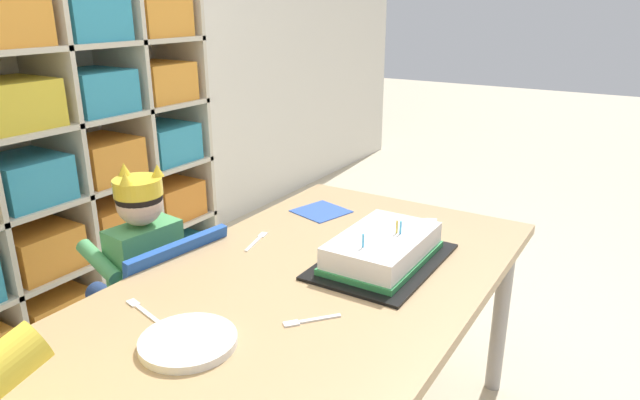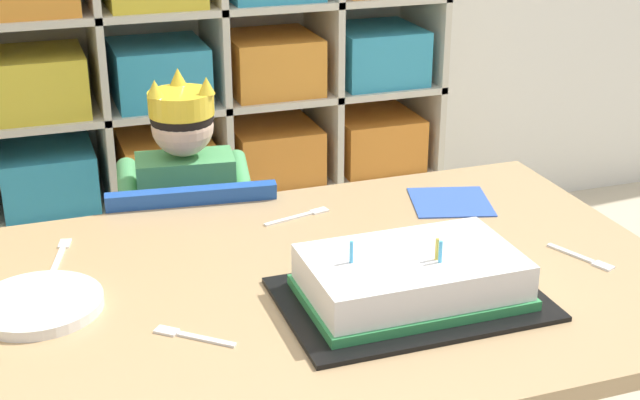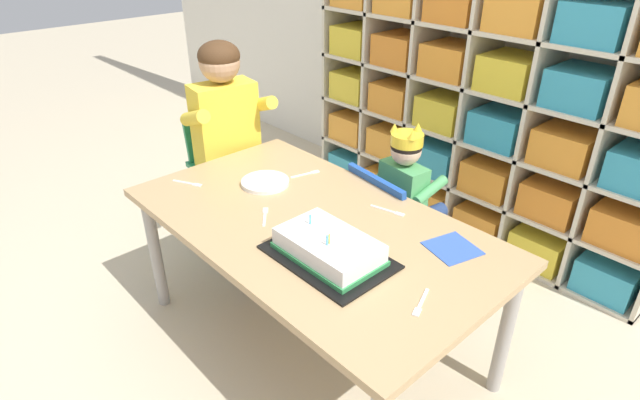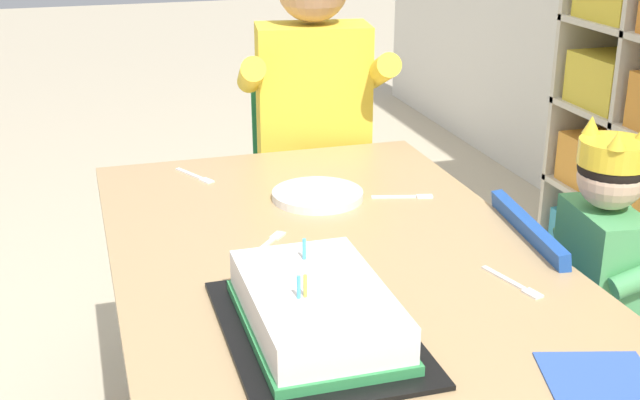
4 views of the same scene
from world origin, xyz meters
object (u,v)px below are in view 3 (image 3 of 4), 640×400
object	(u,v)px
classroom_chair_adult_side	(225,164)
fork_beside_plate_stack	(307,174)
birthday_cake_on_tray	(329,249)
fork_near_cake_tray	(389,211)
adult_helper_seated	(231,130)
fork_by_napkin	(265,215)
classroom_chair_blue	(390,222)
fork_near_child_seat	(189,183)
paper_plate_stack	(265,182)
fork_at_table_front_edge	(421,304)
child_with_crown	(409,189)
activity_table	(312,234)

from	to	relation	value
classroom_chair_adult_side	fork_beside_plate_stack	bearing A→B (deg)	-75.94
birthday_cake_on_tray	fork_near_cake_tray	bearing A→B (deg)	99.25
classroom_chair_adult_side	adult_helper_seated	bearing A→B (deg)	-90.00
birthday_cake_on_tray	fork_by_napkin	distance (m)	0.36
classroom_chair_blue	fork_near_child_seat	distance (m)	0.90
paper_plate_stack	fork_at_table_front_edge	size ratio (longest dim) A/B	1.58
classroom_chair_blue	fork_near_cake_tray	distance (m)	0.36
fork_at_table_front_edge	classroom_chair_blue	bearing A→B (deg)	24.05
child_with_crown	fork_beside_plate_stack	bearing A→B (deg)	57.54
paper_plate_stack	fork_beside_plate_stack	world-z (taller)	paper_plate_stack
activity_table	birthday_cake_on_tray	size ratio (longest dim) A/B	3.44
paper_plate_stack	fork_near_cake_tray	xyz separation A→B (m)	(0.50, 0.21, -0.01)
classroom_chair_blue	fork_at_table_front_edge	xyz separation A→B (m)	(0.59, -0.57, 0.22)
classroom_chair_adult_side	fork_beside_plate_stack	distance (m)	0.59
paper_plate_stack	fork_by_napkin	distance (m)	0.26
activity_table	classroom_chair_blue	world-z (taller)	classroom_chair_blue
adult_helper_seated	fork_beside_plate_stack	xyz separation A→B (m)	(0.46, 0.07, -0.09)
activity_table	classroom_chair_adult_side	bearing A→B (deg)	167.80
activity_table	classroom_chair_blue	size ratio (longest dim) A/B	2.25
classroom_chair_blue	fork_by_napkin	distance (m)	0.65
fork_near_cake_tray	child_with_crown	bearing A→B (deg)	-78.72
classroom_chair_blue	classroom_chair_adult_side	world-z (taller)	classroom_chair_adult_side
classroom_chair_blue	fork_at_table_front_edge	size ratio (longest dim) A/B	4.97
classroom_chair_adult_side	adult_helper_seated	size ratio (longest dim) A/B	0.66
activity_table	fork_at_table_front_edge	xyz separation A→B (m)	(0.56, -0.08, 0.06)
adult_helper_seated	fork_by_napkin	bearing A→B (deg)	-105.60
activity_table	fork_by_napkin	distance (m)	0.19
adult_helper_seated	fork_near_child_seat	size ratio (longest dim) A/B	8.48
birthday_cake_on_tray	fork_by_napkin	size ratio (longest dim) A/B	3.75
fork_by_napkin	fork_at_table_front_edge	xyz separation A→B (m)	(0.71, 0.03, 0.00)
classroom_chair_blue	fork_near_child_seat	xyz separation A→B (m)	(-0.55, -0.67, 0.22)
activity_table	child_with_crown	xyz separation A→B (m)	(-0.01, 0.60, -0.03)
birthday_cake_on_tray	paper_plate_stack	xyz separation A→B (m)	(-0.56, 0.17, -0.03)
activity_table	fork_near_child_seat	distance (m)	0.60
classroom_chair_blue	paper_plate_stack	world-z (taller)	classroom_chair_blue
child_with_crown	adult_helper_seated	bearing A→B (deg)	36.47
classroom_chair_adult_side	birthday_cake_on_tray	bearing A→B (deg)	-97.06
activity_table	paper_plate_stack	bearing A→B (deg)	171.15
paper_plate_stack	fork_by_napkin	bearing A→B (deg)	-37.57
activity_table	fork_at_table_front_edge	bearing A→B (deg)	-7.68
classroom_chair_blue	activity_table	bearing A→B (deg)	99.92
adult_helper_seated	fork_near_child_seat	bearing A→B (deg)	-142.55
classroom_chair_adult_side	paper_plate_stack	xyz separation A→B (m)	(0.53, -0.14, 0.14)
activity_table	paper_plate_stack	xyz separation A→B (m)	(-0.35, 0.05, 0.07)
paper_plate_stack	fork_by_napkin	size ratio (longest dim) A/B	1.82
classroom_chair_adult_side	paper_plate_stack	world-z (taller)	classroom_chair_adult_side
activity_table	fork_near_cake_tray	world-z (taller)	fork_near_cake_tray
activity_table	paper_plate_stack	world-z (taller)	paper_plate_stack
fork_near_cake_tray	paper_plate_stack	bearing A→B (deg)	8.14
fork_near_child_seat	child_with_crown	bearing A→B (deg)	-152.46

